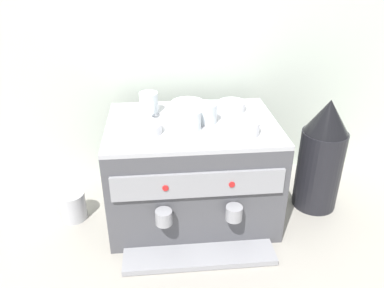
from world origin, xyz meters
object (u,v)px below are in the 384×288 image
(ceramic_cup_1, at_px, (192,120))
(milk_pitcher, at_px, (73,206))
(ceramic_bowl_1, at_px, (245,128))
(ceramic_bowl_2, at_px, (147,128))
(ceramic_bowl_3, at_px, (188,107))
(ceramic_cup_0, at_px, (205,113))
(ceramic_bowl_0, at_px, (232,106))
(coffee_grinder, at_px, (322,156))
(ceramic_cup_2, at_px, (149,103))
(espresso_machine, at_px, (192,170))

(ceramic_cup_1, bearing_deg, milk_pitcher, 173.53)
(ceramic_bowl_1, height_order, ceramic_bowl_2, ceramic_bowl_1)
(ceramic_cup_1, xyz_separation_m, milk_pitcher, (-0.46, 0.05, -0.37))
(ceramic_bowl_3, bearing_deg, ceramic_cup_0, -64.53)
(ceramic_bowl_0, distance_m, coffee_grinder, 0.41)
(ceramic_cup_2, xyz_separation_m, ceramic_bowl_1, (0.32, -0.21, -0.02))
(ceramic_bowl_0, distance_m, ceramic_bowl_1, 0.21)
(ceramic_cup_0, distance_m, coffee_grinder, 0.51)
(ceramic_cup_1, distance_m, coffee_grinder, 0.56)
(ceramic_cup_2, xyz_separation_m, ceramic_bowl_0, (0.32, -0.00, -0.02))
(ceramic_cup_1, height_order, ceramic_bowl_1, ceramic_cup_1)
(ceramic_cup_2, bearing_deg, ceramic_bowl_1, -33.26)
(espresso_machine, height_order, milk_pitcher, espresso_machine)
(ceramic_cup_0, bearing_deg, ceramic_bowl_3, 115.47)
(ceramic_cup_2, height_order, milk_pitcher, ceramic_cup_2)
(ceramic_cup_1, bearing_deg, ceramic_bowl_0, 41.83)
(espresso_machine, height_order, ceramic_cup_2, ceramic_cup_2)
(ceramic_bowl_1, height_order, ceramic_bowl_3, ceramic_bowl_1)
(ceramic_bowl_2, bearing_deg, ceramic_cup_2, 87.51)
(espresso_machine, bearing_deg, ceramic_bowl_2, -157.75)
(ceramic_cup_0, bearing_deg, ceramic_bowl_2, -161.47)
(ceramic_cup_0, xyz_separation_m, ceramic_bowl_0, (0.12, 0.10, -0.02))
(ceramic_bowl_2, height_order, ceramic_bowl_3, ceramic_bowl_3)
(ceramic_cup_1, bearing_deg, ceramic_cup_2, 133.41)
(ceramic_cup_1, relative_size, coffee_grinder, 0.22)
(ceramic_bowl_3, distance_m, coffee_grinder, 0.56)
(ceramic_bowl_3, bearing_deg, ceramic_bowl_1, -51.60)
(ceramic_bowl_2, bearing_deg, ceramic_bowl_0, 27.74)
(ceramic_cup_0, xyz_separation_m, milk_pitcher, (-0.52, 0.00, -0.37))
(ceramic_cup_1, relative_size, ceramic_bowl_1, 1.05)
(ceramic_cup_0, distance_m, ceramic_cup_2, 0.22)
(ceramic_cup_2, relative_size, milk_pitcher, 0.98)
(espresso_machine, distance_m, milk_pitcher, 0.49)
(ceramic_bowl_1, relative_size, coffee_grinder, 0.21)
(ceramic_bowl_0, relative_size, milk_pitcher, 0.90)
(coffee_grinder, bearing_deg, ceramic_cup_1, -174.48)
(espresso_machine, xyz_separation_m, ceramic_cup_2, (-0.15, 0.11, 0.24))
(ceramic_bowl_1, bearing_deg, ceramic_bowl_2, 173.24)
(ceramic_bowl_3, distance_m, milk_pitcher, 0.59)
(ceramic_cup_0, relative_size, ceramic_bowl_2, 1.10)
(ceramic_bowl_3, bearing_deg, ceramic_cup_1, -90.41)
(ceramic_bowl_0, bearing_deg, milk_pitcher, -170.95)
(ceramic_cup_0, distance_m, ceramic_bowl_3, 0.12)
(ceramic_cup_1, relative_size, ceramic_bowl_3, 0.81)
(espresso_machine, relative_size, ceramic_bowl_3, 4.83)
(ceramic_cup_1, relative_size, ceramic_bowl_2, 1.02)
(ceramic_bowl_3, bearing_deg, coffee_grinder, -12.37)
(ceramic_bowl_1, xyz_separation_m, milk_pitcher, (-0.64, 0.11, -0.36))
(milk_pitcher, bearing_deg, ceramic_cup_2, 17.85)
(ceramic_bowl_0, xyz_separation_m, coffee_grinder, (0.35, -0.10, -0.18))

